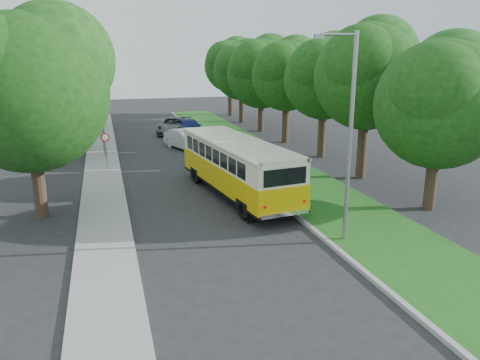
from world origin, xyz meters
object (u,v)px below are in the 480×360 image
object	(u,v)px
lamppost_far	(99,99)
vintage_bus	(237,168)
lamppost_near	(348,133)
car_blue	(189,127)
car_grey	(174,126)
car_silver	(213,163)
car_white	(187,140)

from	to	relation	value
lamppost_far	vintage_bus	bearing A→B (deg)	-60.09
lamppost_near	car_blue	world-z (taller)	lamppost_near
lamppost_near	car_grey	distance (m)	27.74
lamppost_far	car_silver	bearing A→B (deg)	-46.77
car_silver	car_blue	xyz separation A→B (m)	(1.13, 14.54, -0.03)
car_blue	car_grey	bearing A→B (deg)	130.64
lamppost_near	car_blue	distance (m)	26.49
lamppost_near	car_white	size ratio (longest dim) A/B	1.71
vintage_bus	car_grey	size ratio (longest dim) A/B	1.89
lamppost_near	vintage_bus	size ratio (longest dim) A/B	0.79
car_grey	lamppost_near	bearing A→B (deg)	-67.13
car_silver	car_white	size ratio (longest dim) A/B	0.92
lamppost_far	vintage_bus	world-z (taller)	lamppost_far
lamppost_far	car_blue	xyz separation A→B (m)	(7.56, 7.70, -3.41)
vintage_bus	lamppost_near	bearing A→B (deg)	-79.60
lamppost_far	car_white	xyz separation A→B (m)	(6.25, 1.32, -3.35)
vintage_bus	car_white	distance (m)	12.83
vintage_bus	car_grey	world-z (taller)	vintage_bus
lamppost_near	car_silver	size ratio (longest dim) A/B	1.85
vintage_bus	car_white	bearing A→B (deg)	83.84
lamppost_near	vintage_bus	distance (m)	7.92
car_blue	car_white	bearing A→B (deg)	-107.35
vintage_bus	car_white	world-z (taller)	vintage_bus
car_white	lamppost_far	bearing A→B (deg)	170.67
car_grey	car_blue	bearing A→B (deg)	-26.13
lamppost_near	lamppost_far	bearing A→B (deg)	115.71
lamppost_near	car_silver	world-z (taller)	lamppost_near
lamppost_far	car_blue	distance (m)	11.32
car_silver	car_blue	size ratio (longest dim) A/B	0.89
lamppost_near	vintage_bus	xyz separation A→B (m)	(-2.30, 7.02, -2.87)
car_silver	car_grey	bearing A→B (deg)	86.20
vintage_bus	car_blue	distance (m)	19.23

